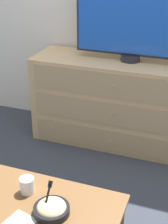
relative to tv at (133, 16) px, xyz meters
The scene contains 7 objects.
ground_plane 1.23m from the tv, 125.71° to the left, with size 12.00×12.00×0.00m, color #383D47.
dresser 0.79m from the tv, 150.18° to the right, with size 1.60×0.52×0.81m.
tv is the anchor object (origin of this frame).
coffee_table 1.77m from the tv, 96.59° to the right, with size 1.00×0.53×0.43m.
takeout_bowl 1.74m from the tv, 91.68° to the right, with size 0.20×0.20×0.18m.
drink_cup 1.66m from the tv, 99.89° to the right, with size 0.09×0.09×0.10m.
napkin 1.88m from the tv, 95.78° to the right, with size 0.17×0.17×0.00m.
Camera 1 is at (0.78, -3.10, 1.77)m, focal length 55.00 mm.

